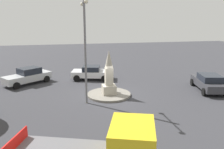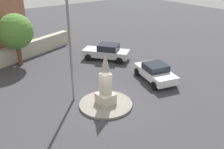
{
  "view_description": "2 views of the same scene",
  "coord_description": "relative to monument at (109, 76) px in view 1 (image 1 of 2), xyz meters",
  "views": [
    {
      "loc": [
        17.46,
        -3.54,
        6.11
      ],
      "look_at": [
        0.54,
        0.14,
        1.88
      ],
      "focal_mm": 36.78,
      "sensor_mm": 36.0,
      "label": 1
    },
    {
      "loc": [
        8.22,
        11.65,
        8.79
      ],
      "look_at": [
        -0.7,
        -0.24,
        1.98
      ],
      "focal_mm": 39.76,
      "sensor_mm": 36.0,
      "label": 2
    }
  ],
  "objects": [
    {
      "name": "car_dark_grey_waiting",
      "position": [
        0.55,
        8.71,
        -0.85
      ],
      "size": [
        4.54,
        2.75,
        1.47
      ],
      "color": "#38383D",
      "rests_on": "ground"
    },
    {
      "name": "car_silver_parked_left",
      "position": [
        -5.04,
        -6.89,
        -0.83
      ],
      "size": [
        3.99,
        4.54,
        1.55
      ],
      "color": "#B7BABF",
      "rests_on": "ground"
    },
    {
      "name": "monument",
      "position": [
        0.0,
        0.0,
        0.0
      ],
      "size": [
        1.06,
        1.06,
        3.56
      ],
      "color": "#B2AA99",
      "rests_on": "traffic_island"
    },
    {
      "name": "ground_plane",
      "position": [
        0.0,
        0.0,
        -1.61
      ],
      "size": [
        80.0,
        80.0,
        0.0
      ],
      "primitive_type": "plane",
      "color": "#38383D"
    },
    {
      "name": "traffic_island",
      "position": [
        0.0,
        0.0,
        -1.53
      ],
      "size": [
        3.55,
        3.55,
        0.16
      ],
      "primitive_type": "cylinder",
      "color": "gray",
      "rests_on": "ground"
    },
    {
      "name": "streetlamp",
      "position": [
        1.33,
        -1.96,
        3.01
      ],
      "size": [
        3.01,
        0.28,
        7.65
      ],
      "color": "slate",
      "rests_on": "ground"
    },
    {
      "name": "car_white_parked_right",
      "position": [
        -5.4,
        -0.73,
        -0.89
      ],
      "size": [
        2.81,
        4.28,
        1.41
      ],
      "color": "silver",
      "rests_on": "ground"
    }
  ]
}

